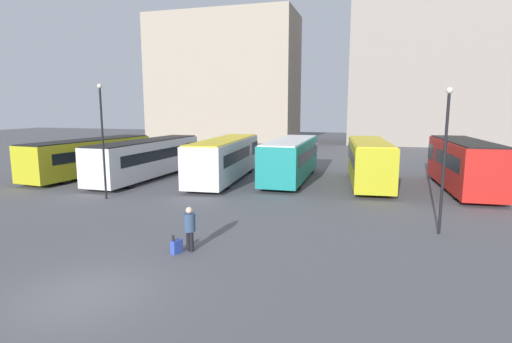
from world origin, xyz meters
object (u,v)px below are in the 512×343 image
bus_0 (91,156)px  lamp_post_1 (445,150)px  suitcase (177,246)px  bus_2 (225,157)px  traveler (189,225)px  bus_5 (464,163)px  lamp_post_0 (102,133)px  bus_1 (148,157)px  bus_3 (291,158)px  bus_4 (369,161)px

bus_0 → lamp_post_1: bearing=-103.7°
bus_0 → suitcase: bearing=-127.7°
bus_2 → traveler: 15.30m
bus_5 → suitcase: (-12.62, -15.76, -1.51)m
bus_0 → lamp_post_0: lamp_post_0 is taller
bus_1 → bus_3: bearing=-76.8°
traveler → lamp_post_0: 11.23m
traveler → bus_2: bearing=34.4°
lamp_post_0 → suitcase: bearing=-40.3°
bus_1 → lamp_post_0: size_ratio=1.82×
bus_3 → lamp_post_0: 13.36m
bus_0 → lamp_post_0: size_ratio=1.76×
bus_2 → lamp_post_1: 16.76m
bus_5 → lamp_post_1: bearing=161.4°
bus_1 → lamp_post_1: size_ratio=1.97×
lamp_post_0 → bus_0: bearing=132.8°
bus_4 → lamp_post_1: lamp_post_1 is taller
bus_1 → bus_2: size_ratio=1.02×
suitcase → lamp_post_1: lamp_post_1 is taller
suitcase → bus_4: bearing=-3.8°
bus_5 → lamp_post_0: (-20.85, -8.79, 2.11)m
bus_4 → bus_5: size_ratio=0.99×
bus_2 → bus_3: (4.78, 1.22, -0.02)m
bus_5 → bus_1: bearing=91.2°
lamp_post_1 → lamp_post_0: bearing=174.5°
bus_0 → bus_2: size_ratio=0.98×
bus_0 → lamp_post_1: size_ratio=1.91×
bus_0 → bus_1: bus_1 is taller
bus_4 → lamp_post_0: 17.52m
bus_2 → traveler: size_ratio=7.00×
bus_1 → bus_4: bus_4 is taller
bus_2 → traveler: (4.08, -14.73, -0.66)m
traveler → lamp_post_1: bearing=-43.4°
traveler → bus_5: bearing=-19.5°
bus_0 → bus_3: 15.90m
bus_4 → traveler: 16.82m
bus_0 → lamp_post_0: bearing=-131.3°
bus_1 → lamp_post_1: lamp_post_1 is taller
lamp_post_1 → bus_1: bearing=155.5°
lamp_post_0 → lamp_post_1: 18.05m
bus_4 → bus_0: bearing=90.0°
bus_1 → traveler: bus_1 is taller
bus_2 → suitcase: (3.70, -15.08, -1.42)m
bus_1 → traveler: 16.99m
bus_3 → bus_5: bearing=-93.4°
bus_0 → bus_4: (21.31, 2.05, 0.11)m
bus_4 → lamp_post_1: bearing=-169.4°
bus_5 → bus_3: bearing=84.2°
traveler → bus_4: bearing=-3.0°
bus_3 → lamp_post_0: bearing=134.3°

